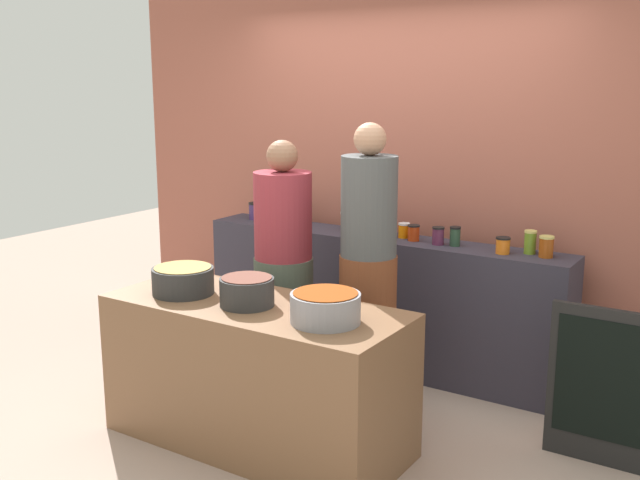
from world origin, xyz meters
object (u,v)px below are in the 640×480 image
object	(u,v)px
preserve_jar_5	(377,227)
cook_in_cap	(368,283)
preserve_jar_6	(388,225)
preserve_jar_13	(546,247)
preserve_jar_8	(414,233)
preserve_jar_11	(503,245)
preserve_jar_2	(280,215)
preserve_jar_3	(292,215)
preserve_jar_7	(404,230)
preserve_jar_12	(530,242)
preserve_jar_9	(438,236)
preserve_jar_1	(270,212)
cooking_pot_center	(247,292)
chalkboard_sign	(602,387)
cooking_pot_right	(325,308)
preserve_jar_10	(455,236)
preserve_jar_0	(255,211)
preserve_jar_4	(347,221)
cook_with_tongs	(284,282)
cooking_pot_left	(183,280)

from	to	relation	value
preserve_jar_5	cook_in_cap	bearing A→B (deg)	-64.89
preserve_jar_6	preserve_jar_13	bearing A→B (deg)	-1.29
preserve_jar_5	cook_in_cap	distance (m)	0.82
preserve_jar_8	preserve_jar_11	size ratio (longest dim) A/B	1.03
preserve_jar_2	preserve_jar_3	world-z (taller)	preserve_jar_3
preserve_jar_7	preserve_jar_12	size ratio (longest dim) A/B	0.69
cook_in_cap	preserve_jar_9	bearing A→B (deg)	75.55
preserve_jar_1	cooking_pot_center	distance (m)	1.80
preserve_jar_8	chalkboard_sign	distance (m)	1.62
cooking_pot_right	preserve_jar_5	bearing A→B (deg)	109.47
preserve_jar_5	preserve_jar_10	bearing A→B (deg)	-5.41
preserve_jar_1	preserve_jar_0	bearing A→B (deg)	-160.03
preserve_jar_3	chalkboard_sign	bearing A→B (deg)	-14.65
preserve_jar_6	preserve_jar_8	xyz separation A→B (m)	(0.21, -0.04, -0.02)
preserve_jar_0	preserve_jar_4	world-z (taller)	preserve_jar_4
preserve_jar_12	cooking_pot_center	bearing A→B (deg)	-125.52
preserve_jar_10	preserve_jar_4	bearing A→B (deg)	176.83
cooking_pot_center	preserve_jar_3	bearing A→B (deg)	116.42
preserve_jar_5	cooking_pot_center	distance (m)	1.50
preserve_jar_4	preserve_jar_8	world-z (taller)	preserve_jar_4
preserve_jar_6	preserve_jar_12	size ratio (longest dim) A/B	1.00
preserve_jar_9	preserve_jar_13	world-z (taller)	preserve_jar_13
preserve_jar_11	cook_in_cap	xyz separation A→B (m)	(-0.61, -0.63, -0.19)
preserve_jar_3	cook_in_cap	size ratio (longest dim) A/B	0.07
preserve_jar_8	preserve_jar_0	bearing A→B (deg)	178.67
preserve_jar_4	preserve_jar_7	world-z (taller)	preserve_jar_4
preserve_jar_2	preserve_jar_1	bearing A→B (deg)	155.34
preserve_jar_5	preserve_jar_6	bearing A→B (deg)	-13.33
preserve_jar_8	preserve_jar_13	size ratio (longest dim) A/B	0.82
preserve_jar_2	preserve_jar_3	size ratio (longest dim) A/B	0.96
preserve_jar_12	preserve_jar_0	bearing A→B (deg)	-179.40
cook_with_tongs	cook_in_cap	distance (m)	0.59
cook_with_tongs	preserve_jar_4	bearing A→B (deg)	89.67
preserve_jar_1	chalkboard_sign	xyz separation A→B (m)	(2.65, -0.67, -0.56)
preserve_jar_3	preserve_jar_13	bearing A→B (deg)	-0.68
preserve_jar_6	cook_with_tongs	size ratio (longest dim) A/B	0.09
preserve_jar_1	preserve_jar_7	world-z (taller)	preserve_jar_1
preserve_jar_0	preserve_jar_6	xyz separation A→B (m)	(1.16, 0.01, 0.01)
preserve_jar_3	preserve_jar_8	bearing A→B (deg)	-2.02
preserve_jar_12	cooking_pot_center	size ratio (longest dim) A/B	0.50
preserve_jar_4	preserve_jar_11	size ratio (longest dim) A/B	1.30
preserve_jar_4	preserve_jar_5	world-z (taller)	preserve_jar_4
preserve_jar_13	cooking_pot_right	xyz separation A→B (m)	(-0.67, -1.46, -0.12)
preserve_jar_2	preserve_jar_6	size ratio (longest dim) A/B	0.83
preserve_jar_10	cook_in_cap	size ratio (longest dim) A/B	0.07
cooking_pot_left	preserve_jar_1	bearing A→B (deg)	108.73
cooking_pot_left	cook_in_cap	distance (m)	1.10
preserve_jar_3	cooking_pot_left	bearing A→B (deg)	-79.20
preserve_jar_13	cooking_pot_right	distance (m)	1.61
preserve_jar_7	preserve_jar_9	bearing A→B (deg)	-14.36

